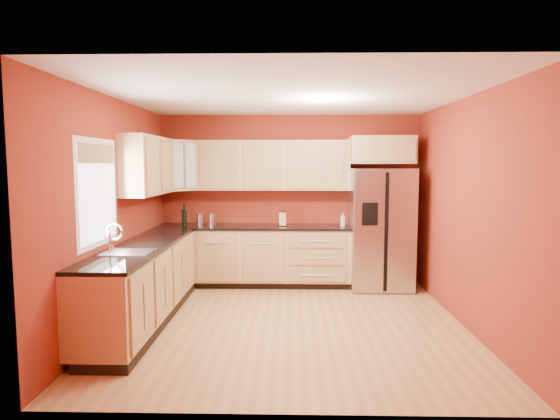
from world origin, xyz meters
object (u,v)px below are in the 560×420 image
wine_bottle_a (185,215)px  soap_dispenser (343,220)px  canister_left (212,220)px  refrigerator (380,229)px  knife_block (282,219)px

wine_bottle_a → soap_dispenser: size_ratio=1.59×
wine_bottle_a → soap_dispenser: (2.39, -0.07, -0.06)m
canister_left → soap_dispenser: size_ratio=0.90×
canister_left → soap_dispenser: soap_dispenser is taller
soap_dispenser → wine_bottle_a: bearing=178.4°
refrigerator → knife_block: bearing=177.9°
wine_bottle_a → canister_left: bearing=-4.4°
refrigerator → knife_block: (-1.46, 0.05, 0.13)m
refrigerator → canister_left: bearing=178.0°
knife_block → soap_dispenser: 0.91m
wine_bottle_a → knife_block: 1.49m
canister_left → refrigerator: bearing=-2.0°
canister_left → knife_block: (1.07, -0.03, 0.01)m
knife_block → soap_dispenser: bearing=-4.9°
canister_left → knife_block: size_ratio=0.89×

